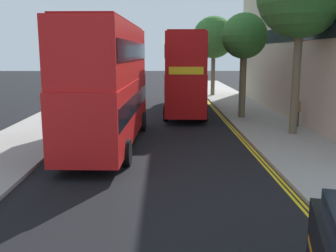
% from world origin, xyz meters
% --- Properties ---
extents(sidewalk_right, '(4.00, 80.00, 0.14)m').
position_xyz_m(sidewalk_right, '(6.50, 16.00, 0.07)').
color(sidewalk_right, '#9E9991').
rests_on(sidewalk_right, ground).
extents(sidewalk_left, '(4.00, 80.00, 0.14)m').
position_xyz_m(sidewalk_left, '(-6.50, 16.00, 0.07)').
color(sidewalk_left, '#9E9991').
rests_on(sidewalk_left, ground).
extents(kerb_line_outer, '(0.10, 56.00, 0.01)m').
position_xyz_m(kerb_line_outer, '(4.40, 14.00, 0.00)').
color(kerb_line_outer, yellow).
rests_on(kerb_line_outer, ground).
extents(kerb_line_inner, '(0.10, 56.00, 0.01)m').
position_xyz_m(kerb_line_inner, '(4.24, 14.00, 0.00)').
color(kerb_line_inner, yellow).
rests_on(kerb_line_inner, ground).
extents(double_decker_bus_away, '(3.11, 10.89, 5.64)m').
position_xyz_m(double_decker_bus_away, '(-2.19, 15.64, 3.03)').
color(double_decker_bus_away, red).
rests_on(double_decker_bus_away, ground).
extents(double_decker_bus_oncoming, '(3.16, 10.90, 5.64)m').
position_xyz_m(double_decker_bus_oncoming, '(1.90, 25.45, 3.03)').
color(double_decker_bus_oncoming, '#B20F0F').
rests_on(double_decker_bus_oncoming, ground).
extents(pedestrian_far, '(0.34, 0.22, 1.62)m').
position_xyz_m(pedestrian_far, '(7.99, 19.44, 0.99)').
color(pedestrian_far, '#2D2D38').
rests_on(pedestrian_far, sidewalk_right).
extents(street_tree_near, '(4.06, 4.06, 7.67)m').
position_xyz_m(street_tree_near, '(5.27, 36.21, 5.75)').
color(street_tree_near, '#6B6047').
rests_on(street_tree_near, sidewalk_right).
extents(street_tree_mid, '(2.89, 2.89, 6.66)m').
position_xyz_m(street_tree_mid, '(5.50, 22.84, 5.26)').
color(street_tree_mid, '#6B6047').
rests_on(street_tree_mid, sidewalk_right).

